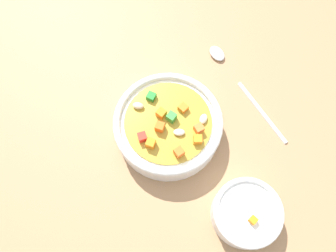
{
  "coord_description": "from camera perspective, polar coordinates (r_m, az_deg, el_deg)",
  "views": [
    {
      "loc": [
        -15.13,
        13.64,
        56.29
      ],
      "look_at": [
        0.0,
        0.0,
        2.46
      ],
      "focal_mm": 35.61,
      "sensor_mm": 36.0,
      "label": 1
    }
  ],
  "objects": [
    {
      "name": "spoon",
      "position": [
        0.65,
        11.89,
        7.68
      ],
      "size": [
        23.24,
        5.66,
        1.03
      ],
      "rotation": [
        0.0,
        0.0,
        6.11
      ],
      "color": "silver",
      "rests_on": "ground_plane"
    },
    {
      "name": "ground_plane",
      "position": [
        0.61,
        -0.0,
        -1.15
      ],
      "size": [
        140.0,
        140.0,
        2.0
      ],
      "primitive_type": "cube",
      "color": "#9E754F"
    },
    {
      "name": "soup_bowl_main",
      "position": [
        0.57,
        0.01,
        0.08
      ],
      "size": [
        18.52,
        18.52,
        6.09
      ],
      "color": "white",
      "rests_on": "ground_plane"
    },
    {
      "name": "side_bowl_small",
      "position": [
        0.56,
        13.23,
        -14.35
      ],
      "size": [
        10.88,
        10.88,
        4.93
      ],
      "color": "white",
      "rests_on": "ground_plane"
    }
  ]
}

